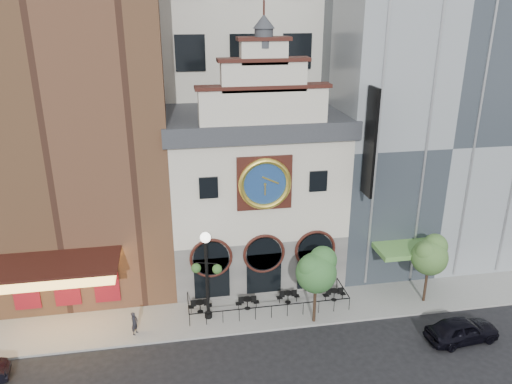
{
  "coord_description": "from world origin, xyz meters",
  "views": [
    {
      "loc": [
        -5.77,
        -25.72,
        19.38
      ],
      "look_at": [
        -0.18,
        6.0,
        7.16
      ],
      "focal_mm": 35.0,
      "sensor_mm": 36.0,
      "label": 1
    }
  ],
  "objects_px": {
    "bistro_0": "(200,306)",
    "bistro_3": "(334,294)",
    "bistro_2": "(288,297)",
    "car_right": "(462,330)",
    "bistro_1": "(247,303)",
    "tree_left": "(317,269)",
    "pedestrian": "(135,323)",
    "lamppost": "(207,266)",
    "tree_right": "(430,254)"
  },
  "relations": [
    {
      "from": "bistro_2",
      "to": "pedestrian",
      "type": "relative_size",
      "value": 1.04
    },
    {
      "from": "bistro_0",
      "to": "tree_right",
      "type": "height_order",
      "value": "tree_right"
    },
    {
      "from": "lamppost",
      "to": "bistro_1",
      "type": "bearing_deg",
      "value": 26.77
    },
    {
      "from": "bistro_0",
      "to": "bistro_3",
      "type": "bearing_deg",
      "value": -1.14
    },
    {
      "from": "bistro_2",
      "to": "pedestrian",
      "type": "distance_m",
      "value": 10.29
    },
    {
      "from": "pedestrian",
      "to": "bistro_0",
      "type": "bearing_deg",
      "value": -39.54
    },
    {
      "from": "bistro_3",
      "to": "lamppost",
      "type": "distance_m",
      "value": 9.35
    },
    {
      "from": "bistro_1",
      "to": "bistro_2",
      "type": "height_order",
      "value": "same"
    },
    {
      "from": "tree_left",
      "to": "lamppost",
      "type": "bearing_deg",
      "value": 167.05
    },
    {
      "from": "car_right",
      "to": "tree_left",
      "type": "height_order",
      "value": "tree_left"
    },
    {
      "from": "bistro_1",
      "to": "car_right",
      "type": "xyz_separation_m",
      "value": [
        12.39,
        -5.39,
        0.16
      ]
    },
    {
      "from": "bistro_2",
      "to": "tree_left",
      "type": "relative_size",
      "value": 0.31
    },
    {
      "from": "pedestrian",
      "to": "tree_left",
      "type": "distance_m",
      "value": 11.75
    },
    {
      "from": "bistro_2",
      "to": "car_right",
      "type": "xyz_separation_m",
      "value": [
        9.54,
        -5.64,
        0.16
      ]
    },
    {
      "from": "tree_right",
      "to": "car_right",
      "type": "bearing_deg",
      "value": -87.28
    },
    {
      "from": "car_right",
      "to": "pedestrian",
      "type": "distance_m",
      "value": 20.07
    },
    {
      "from": "tree_left",
      "to": "car_right",
      "type": "bearing_deg",
      "value": -21.66
    },
    {
      "from": "car_right",
      "to": "tree_left",
      "type": "distance_m",
      "value": 9.5
    },
    {
      "from": "bistro_0",
      "to": "tree_left",
      "type": "bearing_deg",
      "value": -17.33
    },
    {
      "from": "car_right",
      "to": "lamppost",
      "type": "distance_m",
      "value": 16.14
    },
    {
      "from": "bistro_1",
      "to": "bistro_3",
      "type": "xyz_separation_m",
      "value": [
        6.06,
        -0.02,
        0.0
      ]
    },
    {
      "from": "bistro_3",
      "to": "tree_right",
      "type": "distance_m",
      "value": 6.95
    },
    {
      "from": "bistro_2",
      "to": "bistro_3",
      "type": "distance_m",
      "value": 3.21
    },
    {
      "from": "car_right",
      "to": "bistro_1",
      "type": "bearing_deg",
      "value": 60.88
    },
    {
      "from": "pedestrian",
      "to": "lamppost",
      "type": "distance_m",
      "value": 5.6
    },
    {
      "from": "tree_right",
      "to": "pedestrian",
      "type": "bearing_deg",
      "value": -178.94
    },
    {
      "from": "car_right",
      "to": "bistro_0",
      "type": "bearing_deg",
      "value": 64.72
    },
    {
      "from": "bistro_1",
      "to": "bistro_0",
      "type": "bearing_deg",
      "value": 176.96
    },
    {
      "from": "bistro_1",
      "to": "tree_right",
      "type": "height_order",
      "value": "tree_right"
    },
    {
      "from": "bistro_0",
      "to": "car_right",
      "type": "height_order",
      "value": "car_right"
    },
    {
      "from": "car_right",
      "to": "lamppost",
      "type": "bearing_deg",
      "value": 66.52
    },
    {
      "from": "bistro_2",
      "to": "car_right",
      "type": "distance_m",
      "value": 11.08
    },
    {
      "from": "bistro_0",
      "to": "bistro_2",
      "type": "distance_m",
      "value": 6.01
    },
    {
      "from": "bistro_1",
      "to": "tree_right",
      "type": "xyz_separation_m",
      "value": [
        12.19,
        -1.11,
        3.09
      ]
    },
    {
      "from": "bistro_3",
      "to": "tree_right",
      "type": "xyz_separation_m",
      "value": [
        6.13,
        -1.09,
        3.09
      ]
    },
    {
      "from": "bistro_0",
      "to": "lamppost",
      "type": "height_order",
      "value": "lamppost"
    },
    {
      "from": "lamppost",
      "to": "tree_right",
      "type": "height_order",
      "value": "lamppost"
    },
    {
      "from": "bistro_2",
      "to": "tree_right",
      "type": "distance_m",
      "value": 9.93
    },
    {
      "from": "pedestrian",
      "to": "car_right",
      "type": "bearing_deg",
      "value": -72.43
    },
    {
      "from": "bistro_3",
      "to": "tree_left",
      "type": "relative_size",
      "value": 0.31
    },
    {
      "from": "bistro_0",
      "to": "bistro_2",
      "type": "relative_size",
      "value": 1.0
    },
    {
      "from": "bistro_0",
      "to": "bistro_1",
      "type": "bearing_deg",
      "value": -3.04
    },
    {
      "from": "pedestrian",
      "to": "lamppost",
      "type": "xyz_separation_m",
      "value": [
        4.62,
        0.93,
        3.02
      ]
    },
    {
      "from": "lamppost",
      "to": "tree_right",
      "type": "distance_m",
      "value": 14.87
    },
    {
      "from": "bistro_0",
      "to": "bistro_1",
      "type": "relative_size",
      "value": 1.0
    },
    {
      "from": "bistro_2",
      "to": "tree_left",
      "type": "height_order",
      "value": "tree_left"
    },
    {
      "from": "bistro_0",
      "to": "lamppost",
      "type": "xyz_separation_m",
      "value": [
        0.49,
        -0.7,
        3.32
      ]
    },
    {
      "from": "bistro_0",
      "to": "bistro_1",
      "type": "xyz_separation_m",
      "value": [
        3.15,
        -0.17,
        0.0
      ]
    },
    {
      "from": "bistro_3",
      "to": "bistro_2",
      "type": "bearing_deg",
      "value": 175.24
    },
    {
      "from": "bistro_0",
      "to": "car_right",
      "type": "relative_size",
      "value": 0.35
    }
  ]
}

